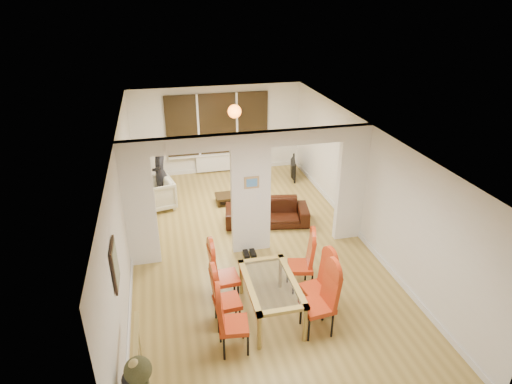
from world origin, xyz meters
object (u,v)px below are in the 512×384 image
object	(u,v)px
dining_chair_lb	(227,298)
bottle	(233,188)
dining_chair_la	(233,321)
dining_chair_ra	(318,301)
dining_table	(271,299)
dining_chair_rb	(316,285)
armchair	(157,194)
dining_chair_rc	(300,263)
bowl	(237,194)
person	(160,173)
coffee_table	(235,198)
dining_chair_lc	(225,274)
sofa	(267,212)
television	(291,168)

from	to	relation	value
dining_chair_lb	bottle	world-z (taller)	dining_chair_lb
dining_chair_la	dining_chair_ra	bearing A→B (deg)	10.59
dining_table	dining_chair_rb	xyz separation A→B (m)	(0.77, -0.08, 0.20)
armchair	bottle	distance (m)	1.96
dining_chair_ra	dining_chair_rc	size ratio (longest dim) A/B	1.07
dining_chair_lb	bowl	distance (m)	4.51
armchair	bowl	size ratio (longest dim) A/B	3.68
dining_chair_rb	bottle	xyz separation A→B (m)	(-0.59, 4.52, -0.17)
dining_chair_la	armchair	size ratio (longest dim) A/B	1.32
person	coffee_table	xyz separation A→B (m)	(1.84, -0.42, -0.73)
dining_chair_lc	bowl	xyz separation A→B (m)	(0.93, 3.80, -0.32)
dining_chair_lb	person	size ratio (longest dim) A/B	0.63
dining_table	sofa	world-z (taller)	dining_table
television	bottle	distance (m)	2.30
dining_chair_rc	dining_table	bearing A→B (deg)	-126.20
television	bottle	xyz separation A→B (m)	(-1.96, -1.22, 0.10)
dining_chair_rb	dining_chair_la	bearing A→B (deg)	-171.19
television	dining_chair_rc	bearing A→B (deg)	179.58
dining_chair_ra	person	bearing A→B (deg)	107.09
dining_chair_rb	person	bearing A→B (deg)	105.78
dining_chair_rc	person	world-z (taller)	person
dining_chair_lb	dining_chair_ra	size ratio (longest dim) A/B	0.90
bowl	coffee_table	bearing A→B (deg)	148.98
dining_chair_rb	bottle	distance (m)	4.56
dining_chair_lc	dining_chair_ra	xyz separation A→B (m)	(1.31, -1.08, 0.01)
dining_chair_rc	coffee_table	world-z (taller)	dining_chair_rc
bottle	person	bearing A→B (deg)	168.93
sofa	bowl	world-z (taller)	sofa
bottle	coffee_table	bearing A→B (deg)	-66.46
dining_chair_rc	bottle	size ratio (longest dim) A/B	3.59
dining_chair_lb	dining_chair_rb	size ratio (longest dim) A/B	0.97
coffee_table	bottle	distance (m)	0.28
armchair	bottle	world-z (taller)	armchair
dining_chair_rc	coffee_table	distance (m)	3.83
dining_chair_lc	person	size ratio (longest dim) A/B	0.68
television	person	bearing A→B (deg)	118.09
dining_chair_lc	armchair	size ratio (longest dim) A/B	1.37
dining_chair_lb	armchair	xyz separation A→B (m)	(-1.03, 4.56, -0.15)
dining_chair_ra	dining_chair_rb	xyz separation A→B (m)	(0.14, 0.44, -0.04)
dining_chair_rc	bowl	distance (m)	3.78
sofa	dining_table	bearing A→B (deg)	-93.05
dining_chair_ra	television	world-z (taller)	dining_chair_ra
dining_chair_lb	bowl	world-z (taller)	dining_chair_lb
dining_chair_lb	person	distance (m)	4.92
dining_chair_lc	dining_table	bearing A→B (deg)	-43.10
dining_chair_lb	television	bearing A→B (deg)	59.74
dining_chair_la	person	bearing A→B (deg)	106.26
dining_table	coffee_table	xyz separation A→B (m)	(0.20, 4.38, -0.23)
dining_chair_rb	bottle	bearing A→B (deg)	87.02
coffee_table	bowl	bearing A→B (deg)	-31.02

